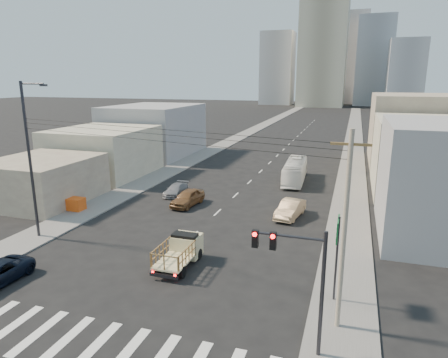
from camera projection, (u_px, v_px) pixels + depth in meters
The scene contains 26 objects.
ground at pixel (143, 283), 24.41m from camera, with size 420.00×420.00×0.00m, color black.
sidewalk_left at pixel (248, 133), 92.48m from camera, with size 3.50×180.00×0.12m, color slate.
sidewalk_right at pixel (354, 137), 85.42m from camera, with size 3.50×180.00×0.12m, color slate.
crosswalk at pixel (81, 343), 18.87m from camera, with size 18.59×3.80×0.01m.
lane_dashes at pixel (286, 147), 73.29m from camera, with size 0.15×104.00×0.01m.
flatbed_pickup at pixel (180, 250), 26.53m from camera, with size 1.95×4.41×1.90m.
city_bus at pixel (295, 171), 48.24m from camera, with size 2.23×9.52×2.65m, color white.
sedan_brown at pixel (188, 198), 39.23m from camera, with size 1.84×4.58×1.56m, color brown.
sedan_tan at pixel (290, 209), 35.87m from camera, with size 1.63×4.68×1.54m, color tan.
sedan_grey at pixel (176, 190), 42.81m from camera, with size 1.64×4.04×1.17m, color gray.
traffic_signal at pixel (299, 270), 17.25m from camera, with size 3.23×0.35×6.00m.
green_sign at pixel (337, 239), 21.53m from camera, with size 0.18×1.60×5.00m.
utility_pole at pixel (344, 231), 18.77m from camera, with size 1.80×0.24×10.00m.
streetlamp_left at pixel (31, 157), 29.96m from camera, with size 2.36×0.25×12.00m.
overhead_wires at pixel (148, 134), 23.61m from camera, with size 23.01×5.02×0.72m.
crate_stack at pixel (74, 204), 37.62m from camera, with size 1.80×1.20×1.14m.
bldg_right_mid at pixel (428, 156), 43.40m from camera, with size 11.00×14.00×8.00m, color #B0AA8E.
bldg_right_far at pixel (415, 130), 57.76m from camera, with size 12.00×16.00×10.00m, color gray.
bldg_left_near at pixel (43, 180), 40.35m from camera, with size 9.00×10.00×4.40m, color gray.
bldg_left_mid at pixel (104, 152), 51.53m from camera, with size 11.00×12.00×6.00m, color #B0AA8E.
bldg_left_far at pixel (154, 130), 65.27m from camera, with size 12.00×16.00×8.00m, color #959598.
high_rise_tower at pixel (324, 37), 175.08m from camera, with size 20.00×20.00×60.00m, color #9D947A.
midrise_ne at pixel (374, 62), 184.74m from camera, with size 16.00×16.00×40.00m, color #999CA1.
midrise_nw at pixel (278, 69), 194.08m from camera, with size 15.00×15.00×34.00m, color #999CA1.
midrise_back at pixel (348, 59), 201.69m from camera, with size 18.00×18.00×44.00m, color #959598.
midrise_east at pixel (405, 74), 164.15m from camera, with size 14.00×14.00×28.00m, color #999CA1.
Camera 1 is at (11.57, -19.50, 12.12)m, focal length 32.00 mm.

